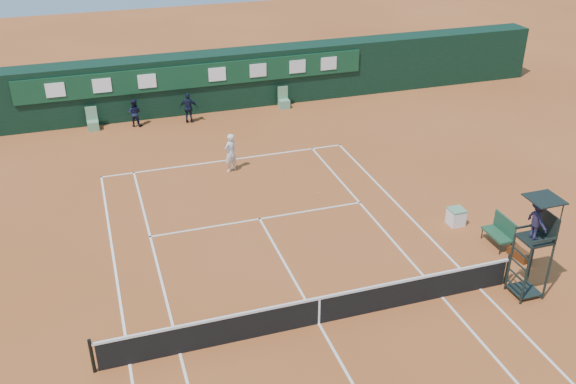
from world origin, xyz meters
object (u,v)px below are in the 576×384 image
object	(u,v)px
player_bench	(501,230)
cooler	(456,217)
umpire_chair	(537,227)
player	(231,153)
tennis_net	(319,310)

from	to	relation	value
player_bench	cooler	size ratio (longest dim) A/B	1.86
umpire_chair	player_bench	world-z (taller)	umpire_chair
player_bench	player	bearing A→B (deg)	130.98
tennis_net	cooler	xyz separation A→B (m)	(6.85, 3.78, -0.18)
tennis_net	cooler	distance (m)	7.83
player_bench	cooler	xyz separation A→B (m)	(-0.70, 1.72, -0.27)
tennis_net	player_bench	distance (m)	7.83
umpire_chair	cooler	distance (m)	4.92
umpire_chair	cooler	size ratio (longest dim) A/B	5.30
umpire_chair	tennis_net	bearing A→B (deg)	174.41
player_bench	cooler	world-z (taller)	player_bench
tennis_net	umpire_chair	distance (m)	6.94
tennis_net	umpire_chair	world-z (taller)	umpire_chair
tennis_net	cooler	bearing A→B (deg)	28.87
tennis_net	umpire_chair	size ratio (longest dim) A/B	3.77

